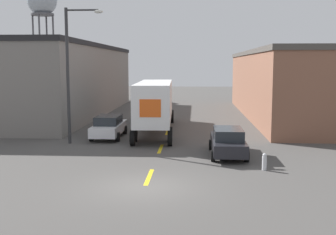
{
  "coord_description": "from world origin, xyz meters",
  "views": [
    {
      "loc": [
        2.02,
        -16.77,
        5.03
      ],
      "look_at": [
        0.36,
        9.28,
        1.73
      ],
      "focal_mm": 45.0,
      "sensor_mm": 36.0,
      "label": 1
    }
  ],
  "objects_px": {
    "semi_truck": "(156,102)",
    "parked_car_left_far": "(109,126)",
    "fire_hydrant": "(264,162)",
    "water_tower": "(42,3)",
    "street_lamp": "(72,67)",
    "parked_car_right_near": "(228,142)"
  },
  "relations": [
    {
      "from": "street_lamp",
      "to": "water_tower",
      "type": "bearing_deg",
      "value": 112.11
    },
    {
      "from": "parked_car_left_far",
      "to": "water_tower",
      "type": "height_order",
      "value": "water_tower"
    },
    {
      "from": "semi_truck",
      "to": "street_lamp",
      "type": "height_order",
      "value": "street_lamp"
    },
    {
      "from": "water_tower",
      "to": "parked_car_right_near",
      "type": "bearing_deg",
      "value": -59.03
    },
    {
      "from": "semi_truck",
      "to": "fire_hydrant",
      "type": "height_order",
      "value": "semi_truck"
    },
    {
      "from": "parked_car_right_near",
      "to": "street_lamp",
      "type": "height_order",
      "value": "street_lamp"
    },
    {
      "from": "semi_truck",
      "to": "parked_car_left_far",
      "type": "relative_size",
      "value": 2.82
    },
    {
      "from": "fire_hydrant",
      "to": "street_lamp",
      "type": "bearing_deg",
      "value": 150.63
    },
    {
      "from": "semi_truck",
      "to": "parked_car_right_near",
      "type": "height_order",
      "value": "semi_truck"
    },
    {
      "from": "water_tower",
      "to": "fire_hydrant",
      "type": "relative_size",
      "value": 20.9
    },
    {
      "from": "parked_car_left_far",
      "to": "fire_hydrant",
      "type": "xyz_separation_m",
      "value": [
        9.25,
        -8.48,
        -0.38
      ]
    },
    {
      "from": "parked_car_right_near",
      "to": "fire_hydrant",
      "type": "bearing_deg",
      "value": -64.7
    },
    {
      "from": "semi_truck",
      "to": "parked_car_left_far",
      "type": "bearing_deg",
      "value": -137.61
    },
    {
      "from": "semi_truck",
      "to": "water_tower",
      "type": "xyz_separation_m",
      "value": [
        -21.04,
        34.73,
        12.33
      ]
    },
    {
      "from": "semi_truck",
      "to": "street_lamp",
      "type": "xyz_separation_m",
      "value": [
        -4.82,
        -5.2,
        2.64
      ]
    },
    {
      "from": "water_tower",
      "to": "fire_hydrant",
      "type": "distance_m",
      "value": 55.48
    },
    {
      "from": "parked_car_left_far",
      "to": "fire_hydrant",
      "type": "bearing_deg",
      "value": -42.51
    },
    {
      "from": "parked_car_right_near",
      "to": "water_tower",
      "type": "relative_size",
      "value": 0.28
    },
    {
      "from": "street_lamp",
      "to": "fire_hydrant",
      "type": "distance_m",
      "value": 13.49
    },
    {
      "from": "water_tower",
      "to": "fire_hydrant",
      "type": "bearing_deg",
      "value": -59.4
    },
    {
      "from": "water_tower",
      "to": "street_lamp",
      "type": "height_order",
      "value": "water_tower"
    },
    {
      "from": "parked_car_right_near",
      "to": "parked_car_left_far",
      "type": "distance_m",
      "value": 9.4
    }
  ]
}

